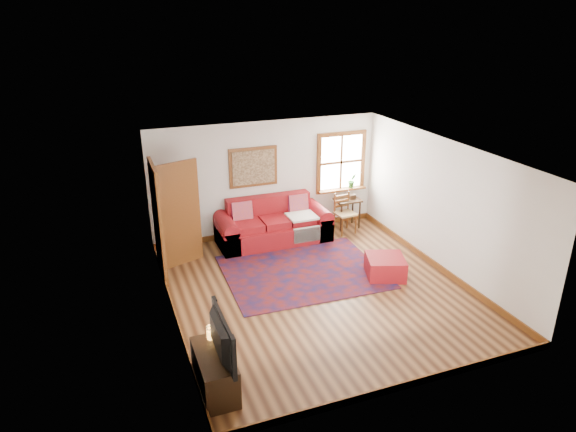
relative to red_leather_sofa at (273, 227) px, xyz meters
name	(u,v)px	position (x,y,z in m)	size (l,w,h in m)	color
ground	(317,290)	(0.03, -2.29, -0.31)	(5.50, 5.50, 0.00)	#422311
room_envelope	(319,203)	(0.03, -2.28, 1.34)	(5.04, 5.54, 2.52)	silver
window	(342,168)	(1.81, 0.41, 1.01)	(1.18, 0.20, 1.38)	white
doorway	(170,216)	(-2.18, -0.51, 0.76)	(0.89, 1.08, 2.14)	black
framed_artwork	(253,167)	(-0.27, 0.42, 1.24)	(1.05, 0.07, 0.85)	brown
persian_rug	(303,272)	(0.05, -1.57, -0.30)	(2.89, 2.31, 0.02)	#63130E
red_leather_sofa	(273,227)	(0.00, 0.00, 0.00)	(2.37, 0.98, 0.93)	maroon
red_ottoman	(385,267)	(1.42, -2.25, -0.12)	(0.68, 0.68, 0.39)	maroon
side_table	(347,204)	(1.82, 0.11, 0.24)	(0.56, 0.42, 0.67)	black
ladder_back_chair	(344,211)	(1.63, -0.09, 0.17)	(0.45, 0.44, 0.89)	tan
media_cabinet	(215,372)	(-2.24, -4.14, -0.04)	(0.44, 0.97, 0.54)	black
television	(215,338)	(-2.22, -4.23, 0.52)	(1.03, 0.13, 0.59)	black
candle_hurricane	(211,333)	(-2.19, -3.79, 0.31)	(0.12, 0.12, 0.18)	silver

